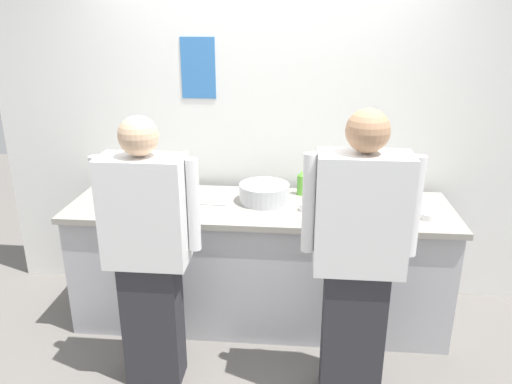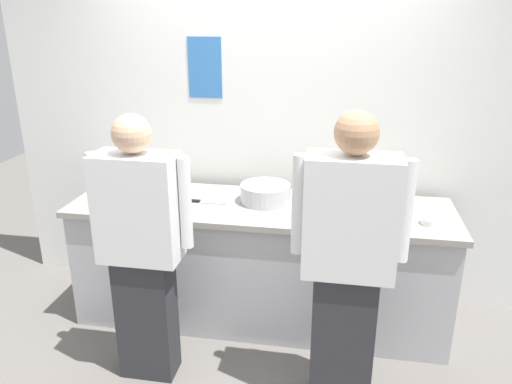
% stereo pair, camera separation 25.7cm
% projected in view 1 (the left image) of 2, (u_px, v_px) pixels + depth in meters
% --- Properties ---
extents(ground_plane, '(9.00, 9.00, 0.00)m').
position_uv_depth(ground_plane, '(254.00, 348.00, 3.32)').
color(ground_plane, slate).
extents(wall_back, '(4.08, 0.11, 2.87)m').
position_uv_depth(wall_back, '(266.00, 111.00, 3.66)').
color(wall_back, white).
rests_on(wall_back, ground).
extents(prep_counter, '(2.60, 0.74, 0.88)m').
position_uv_depth(prep_counter, '(260.00, 262.00, 3.53)').
color(prep_counter, '#B2B2B7').
rests_on(prep_counter, ground).
extents(chef_near_left, '(0.60, 0.24, 1.62)m').
position_uv_depth(chef_near_left, '(148.00, 251.00, 2.78)').
color(chef_near_left, '#2D2D33').
rests_on(chef_near_left, ground).
extents(chef_center, '(0.61, 0.24, 1.68)m').
position_uv_depth(chef_center, '(358.00, 256.00, 2.65)').
color(chef_center, '#2D2D33').
rests_on(chef_center, ground).
extents(plate_stack_front, '(0.19, 0.19, 0.07)m').
position_uv_depth(plate_stack_front, '(372.00, 210.00, 3.19)').
color(plate_stack_front, white).
rests_on(plate_stack_front, prep_counter).
extents(plate_stack_rear, '(0.19, 0.19, 0.05)m').
position_uv_depth(plate_stack_rear, '(146.00, 195.00, 3.50)').
color(plate_stack_rear, white).
rests_on(plate_stack_rear, prep_counter).
extents(mixing_bowl_steel, '(0.35, 0.35, 0.13)m').
position_uv_depth(mixing_bowl_steel, '(264.00, 193.00, 3.42)').
color(mixing_bowl_steel, '#B7BABF').
rests_on(mixing_bowl_steel, prep_counter).
extents(sheet_tray, '(0.52, 0.36, 0.02)m').
position_uv_depth(sheet_tray, '(148.00, 199.00, 3.46)').
color(sheet_tray, '#B7BABF').
rests_on(sheet_tray, prep_counter).
extents(squeeze_bottle_primary, '(0.06, 0.06, 0.18)m').
position_uv_depth(squeeze_bottle_primary, '(301.00, 183.00, 3.55)').
color(squeeze_bottle_primary, '#56A333').
rests_on(squeeze_bottle_primary, prep_counter).
extents(ramekin_red_sauce, '(0.08, 0.08, 0.05)m').
position_uv_depth(ramekin_red_sauce, '(305.00, 207.00, 3.28)').
color(ramekin_red_sauce, white).
rests_on(ramekin_red_sauce, prep_counter).
extents(ramekin_yellow_sauce, '(0.10, 0.10, 0.04)m').
position_uv_depth(ramekin_yellow_sauce, '(428.00, 215.00, 3.15)').
color(ramekin_yellow_sauce, white).
rests_on(ramekin_yellow_sauce, prep_counter).
extents(deli_cup, '(0.09, 0.09, 0.10)m').
position_uv_depth(deli_cup, '(315.00, 210.00, 3.16)').
color(deli_cup, white).
rests_on(deli_cup, prep_counter).
extents(chefs_knife, '(0.28, 0.03, 0.02)m').
position_uv_depth(chefs_knife, '(202.00, 203.00, 3.39)').
color(chefs_knife, '#B7BABF').
rests_on(chefs_knife, prep_counter).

